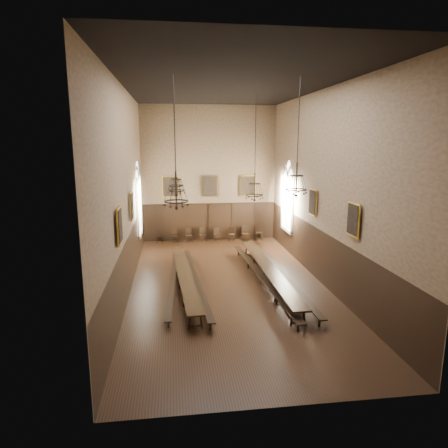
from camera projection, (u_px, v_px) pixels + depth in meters
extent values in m
cube|color=black|center=(228.00, 285.00, 18.88)|extent=(9.00, 18.00, 0.02)
cube|color=black|center=(228.00, 85.00, 17.06)|extent=(9.00, 18.00, 0.02)
cube|color=#8E7557|center=(209.00, 174.00, 26.72)|extent=(9.00, 0.02, 9.00)
cube|color=#8E7557|center=(281.00, 236.00, 9.22)|extent=(9.00, 0.02, 9.00)
cube|color=#8E7557|center=(126.00, 191.00, 17.40)|extent=(0.02, 18.00, 9.00)
cube|color=#8E7557|center=(324.00, 188.00, 18.54)|extent=(0.02, 18.00, 9.00)
cube|color=black|center=(185.00, 274.00, 18.28)|extent=(1.18, 9.29, 0.06)
cube|color=black|center=(269.00, 268.00, 18.90)|extent=(0.72, 10.05, 0.07)
cube|color=black|center=(173.00, 279.00, 18.48)|extent=(0.66, 9.07, 0.05)
cube|color=black|center=(196.00, 278.00, 18.55)|extent=(0.81, 9.72, 0.05)
cube|color=black|center=(261.00, 275.00, 18.81)|extent=(0.90, 10.65, 0.05)
cube|color=black|center=(283.00, 274.00, 19.04)|extent=(0.41, 10.25, 0.05)
cube|color=black|center=(160.00, 236.00, 26.72)|extent=(0.42, 0.42, 0.05)
cube|color=black|center=(160.00, 232.00, 26.84)|extent=(0.40, 0.07, 0.47)
cube|color=black|center=(175.00, 236.00, 26.80)|extent=(0.46, 0.46, 0.05)
cube|color=black|center=(175.00, 232.00, 26.92)|extent=(0.39, 0.11, 0.46)
cube|color=black|center=(189.00, 235.00, 26.88)|extent=(0.47, 0.47, 0.05)
cube|color=black|center=(189.00, 231.00, 27.00)|extent=(0.40, 0.11, 0.48)
cube|color=black|center=(203.00, 235.00, 26.99)|extent=(0.52, 0.52, 0.05)
cube|color=black|center=(203.00, 230.00, 27.11)|extent=(0.42, 0.15, 0.51)
cube|color=black|center=(217.00, 235.00, 27.11)|extent=(0.48, 0.48, 0.05)
cube|color=black|center=(217.00, 231.00, 27.23)|extent=(0.38, 0.14, 0.46)
cube|color=black|center=(231.00, 234.00, 27.22)|extent=(0.49, 0.49, 0.05)
cube|color=black|center=(231.00, 230.00, 27.34)|extent=(0.40, 0.13, 0.48)
cube|color=black|center=(245.00, 233.00, 27.32)|extent=(0.49, 0.49, 0.05)
cube|color=black|center=(245.00, 229.00, 27.45)|extent=(0.44, 0.10, 0.52)
cube|color=black|center=(259.00, 233.00, 27.53)|extent=(0.49, 0.49, 0.05)
cube|color=black|center=(259.00, 229.00, 27.65)|extent=(0.43, 0.10, 0.51)
cylinder|color=black|center=(175.00, 131.00, 19.23)|extent=(0.03, 0.03, 3.70)
torus|color=black|center=(176.00, 191.00, 19.81)|extent=(0.85, 0.85, 0.05)
torus|color=black|center=(176.00, 180.00, 19.70)|extent=(0.54, 0.54, 0.04)
cylinder|color=black|center=(176.00, 182.00, 19.72)|extent=(0.06, 0.06, 1.20)
cylinder|color=black|center=(256.00, 134.00, 20.04)|extent=(0.03, 0.03, 3.94)
torus|color=black|center=(255.00, 195.00, 20.67)|extent=(0.94, 0.94, 0.06)
torus|color=black|center=(255.00, 184.00, 20.55)|extent=(0.59, 0.59, 0.04)
cylinder|color=black|center=(255.00, 186.00, 20.57)|extent=(0.07, 0.07, 1.32)
cylinder|color=black|center=(174.00, 124.00, 14.60)|extent=(0.03, 0.03, 3.45)
torus|color=black|center=(176.00, 201.00, 15.18)|extent=(0.93, 0.93, 0.05)
torus|color=black|center=(176.00, 186.00, 15.06)|extent=(0.59, 0.59, 0.04)
cylinder|color=black|center=(176.00, 188.00, 15.08)|extent=(0.07, 0.07, 1.32)
cylinder|color=black|center=(299.00, 120.00, 15.04)|extent=(0.03, 0.03, 3.16)
torus|color=black|center=(296.00, 190.00, 15.57)|extent=(0.85, 0.85, 0.05)
torus|color=black|center=(297.00, 176.00, 15.46)|extent=(0.54, 0.54, 0.04)
cylinder|color=black|center=(297.00, 178.00, 15.48)|extent=(0.06, 0.06, 1.20)
cube|color=gold|center=(170.00, 187.00, 26.43)|extent=(1.10, 0.12, 1.40)
cube|color=black|center=(170.00, 187.00, 26.43)|extent=(0.98, 0.02, 1.28)
cube|color=gold|center=(210.00, 186.00, 26.76)|extent=(1.10, 0.12, 1.40)
cube|color=black|center=(210.00, 186.00, 26.76)|extent=(0.98, 0.02, 1.28)
cube|color=gold|center=(248.00, 186.00, 27.09)|extent=(1.10, 0.12, 1.40)
cube|color=black|center=(248.00, 186.00, 27.09)|extent=(0.98, 0.02, 1.28)
cube|color=gold|center=(132.00, 206.00, 18.55)|extent=(0.12, 1.00, 1.30)
cube|color=black|center=(132.00, 206.00, 18.55)|extent=(0.02, 0.88, 1.18)
cube|color=gold|center=(119.00, 226.00, 14.18)|extent=(0.12, 1.00, 1.30)
cube|color=black|center=(119.00, 226.00, 14.18)|extent=(0.02, 0.88, 1.18)
cube|color=gold|center=(313.00, 202.00, 19.66)|extent=(0.12, 1.00, 1.30)
cube|color=black|center=(313.00, 202.00, 19.66)|extent=(0.02, 0.88, 1.18)
cube|color=gold|center=(353.00, 220.00, 15.29)|extent=(0.12, 1.00, 1.30)
cube|color=black|center=(353.00, 220.00, 15.29)|extent=(0.02, 0.88, 1.18)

